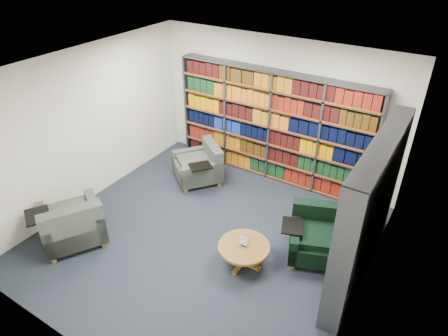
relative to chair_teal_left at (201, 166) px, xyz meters
The scene contains 7 objects.
room_shell 2.11m from the chair_teal_left, 53.41° to the right, with size 5.02×5.02×2.82m.
bookshelf_back 1.61m from the chair_teal_left, 39.84° to the left, with size 4.00×0.28×2.20m.
bookshelf_right 3.61m from the chair_teal_left, 13.91° to the right, with size 0.28×2.50×2.20m.
chair_teal_left is the anchor object (origin of this frame).
chair_green_right 2.87m from the chair_teal_left, 15.84° to the right, with size 1.13×1.10×0.77m.
chair_teal_front 2.75m from the chair_teal_left, 103.66° to the right, with size 1.28×1.28×0.85m.
coffee_table 2.52m from the chair_teal_left, 40.37° to the right, with size 0.78×0.78×0.55m.
Camera 1 is at (2.97, -4.13, 4.47)m, focal length 32.00 mm.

